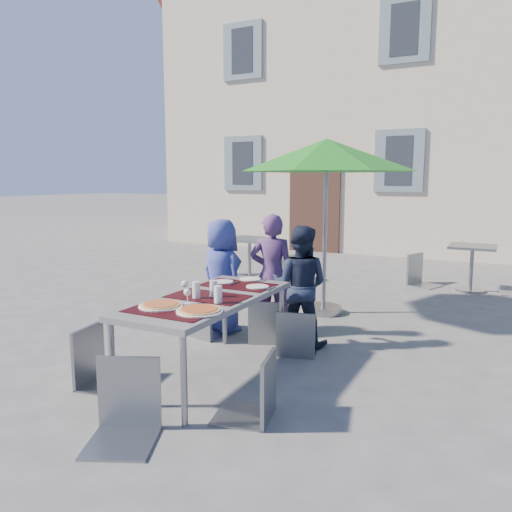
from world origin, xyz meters
The scene contains 22 objects.
ground centered at (0.00, 0.00, 0.00)m, with size 90.00×90.00×0.00m, color #4F4E51.
building centered at (0.00, 11.50, 4.85)m, with size 13.60×8.20×11.10m.
dining_table centered at (-0.04, -0.50, 0.70)m, with size 0.80×1.85×0.76m.
pizza_near_left centered at (-0.18, -0.99, 0.77)m, with size 0.36×0.36×0.03m.
pizza_near_right centered at (0.19, -0.98, 0.77)m, with size 0.37×0.37×0.03m.
glassware centered at (-0.01, -0.60, 0.83)m, with size 0.51×0.37×0.15m.
place_settings centered at (-0.03, 0.15, 0.76)m, with size 0.68×0.51×0.01m.
child_0 centered at (-0.65, 0.76, 0.67)m, with size 0.65×0.42×1.34m, color #374297.
child_1 centered at (-0.08, 0.93, 0.70)m, with size 0.51×0.34×1.41m, color #523266.
child_2 centered at (0.35, 0.73, 0.65)m, with size 0.63×0.37×1.30m, color #182035.
chair_0 centered at (-0.72, 0.48, 0.59)m, with size 0.53×0.54×1.00m.
chair_1 centered at (0.01, 0.63, 0.53)m, with size 0.53×0.53×0.91m.
chair_2 centered at (0.46, 0.39, 0.52)m, with size 0.48×0.49×0.89m.
chair_3 centered at (-0.80, -1.08, 0.57)m, with size 0.50×0.50×0.98m.
chair_4 centered at (0.71, -1.02, 0.56)m, with size 0.51×0.50×0.95m.
chair_5 centered at (0.02, -1.67, 0.61)m, with size 0.61×0.61×1.03m.
patio_umbrella centered at (0.16, 2.08, 2.07)m, with size 2.29×2.29×2.31m.
cafe_table_0 centered at (-1.71, 3.49, 0.54)m, with size 0.72×0.72×0.77m.
bg_chair_l_0 centered at (-2.34, 3.69, 0.62)m, with size 0.58×0.58×1.05m.
bg_chair_r_0 centered at (-1.14, 3.73, 0.53)m, with size 0.50×0.49×0.92m.
cafe_table_1 centered at (1.83, 4.39, 0.51)m, with size 0.70×0.70×0.75m.
bg_chair_l_1 centered at (1.02, 4.54, 0.59)m, with size 0.59×0.59×1.01m.
Camera 1 is at (2.32, -4.17, 1.79)m, focal length 35.00 mm.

